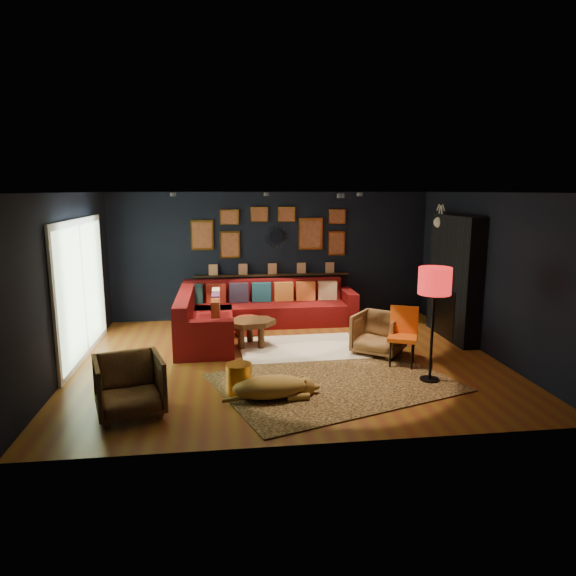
{
  "coord_description": "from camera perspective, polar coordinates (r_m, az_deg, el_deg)",
  "views": [
    {
      "loc": [
        -0.99,
        -7.68,
        2.64
      ],
      "look_at": [
        0.02,
        0.3,
        1.1
      ],
      "focal_mm": 32.0,
      "sensor_mm": 36.0,
      "label": 1
    }
  ],
  "objects": [
    {
      "name": "pouf",
      "position": [
        9.51,
        -4.47,
        -4.17
      ],
      "size": [
        0.46,
        0.46,
        0.3
      ],
      "primitive_type": "cylinder",
      "color": "#A5271B",
      "rests_on": "shag_rug"
    },
    {
      "name": "ceiling_spots",
      "position": [
        8.53,
        -0.59,
        10.33
      ],
      "size": [
        3.3,
        2.5,
        0.06
      ],
      "color": "black",
      "rests_on": "room_walls"
    },
    {
      "name": "floor_lamp",
      "position": [
        7.21,
        15.98,
        0.2
      ],
      "size": [
        0.45,
        0.45,
        1.61
      ],
      "color": "black",
      "rests_on": "ground"
    },
    {
      "name": "sliding_door",
      "position": [
        8.71,
        -21.93,
        -0.11
      ],
      "size": [
        0.06,
        2.8,
        2.2
      ],
      "color": "white",
      "rests_on": "ground"
    },
    {
      "name": "armchair_right",
      "position": [
        8.47,
        10.05,
        -4.82
      ],
      "size": [
        0.99,
        0.98,
        0.75
      ],
      "primitive_type": "imported",
      "rotation": [
        0.0,
        0.0,
        -0.67
      ],
      "color": "#BC8048",
      "rests_on": "ground"
    },
    {
      "name": "coffee_table",
      "position": [
        8.74,
        -4.19,
        -4.13
      ],
      "size": [
        0.98,
        0.8,
        0.44
      ],
      "rotation": [
        0.0,
        0.0,
        0.17
      ],
      "color": "#56351B",
      "rests_on": "shag_rug"
    },
    {
      "name": "gallery_wall",
      "position": [
        10.47,
        -1.88,
        6.3
      ],
      "size": [
        3.15,
        0.04,
        1.02
      ],
      "color": "gold",
      "rests_on": "room_walls"
    },
    {
      "name": "gold_stool",
      "position": [
        6.8,
        -5.46,
        -10.09
      ],
      "size": [
        0.34,
        0.34,
        0.42
      ],
      "primitive_type": "cylinder",
      "color": "gold",
      "rests_on": "ground"
    },
    {
      "name": "armchair_left",
      "position": [
        6.45,
        -17.23,
        -10.03
      ],
      "size": [
        0.93,
        0.9,
        0.78
      ],
      "primitive_type": "imported",
      "rotation": [
        0.0,
        0.0,
        0.29
      ],
      "color": "#BC8048",
      "rests_on": "ground"
    },
    {
      "name": "deer_head",
      "position": [
        9.99,
        17.33,
        7.0
      ],
      "size": [
        0.5,
        0.28,
        0.45
      ],
      "color": "white",
      "rests_on": "fireplace"
    },
    {
      "name": "room_walls",
      "position": [
        7.81,
        0.1,
        3.17
      ],
      "size": [
        6.5,
        6.5,
        6.5
      ],
      "color": "black",
      "rests_on": "ground"
    },
    {
      "name": "orange_chair",
      "position": [
        8.01,
        12.68,
        -4.69
      ],
      "size": [
        0.56,
        0.56,
        0.9
      ],
      "rotation": [
        0.0,
        0.0,
        -0.42
      ],
      "color": "black",
      "rests_on": "ground"
    },
    {
      "name": "sectional",
      "position": [
        9.77,
        -4.84,
        -2.9
      ],
      "size": [
        3.41,
        2.69,
        0.86
      ],
      "color": "maroon",
      "rests_on": "ground"
    },
    {
      "name": "leopard_rug",
      "position": [
        7.27,
        5.18,
        -10.39
      ],
      "size": [
        3.66,
        3.11,
        0.02
      ],
      "primitive_type": "cube",
      "rotation": [
        0.0,
        0.0,
        0.33
      ],
      "color": "#AF814C",
      "rests_on": "ground"
    },
    {
      "name": "ledge",
      "position": [
        10.54,
        -1.76,
        1.47
      ],
      "size": [
        3.2,
        0.12,
        0.04
      ],
      "primitive_type": "cube",
      "color": "black",
      "rests_on": "room_walls"
    },
    {
      "name": "dog",
      "position": [
        6.63,
        -2.02,
        -10.49
      ],
      "size": [
        1.35,
        0.74,
        0.41
      ],
      "primitive_type": null,
      "rotation": [
        0.0,
        0.0,
        0.08
      ],
      "color": "#A67D3C",
      "rests_on": "leopard_rug"
    },
    {
      "name": "floor",
      "position": [
        8.18,
        0.1,
        -7.97
      ],
      "size": [
        6.5,
        6.5,
        0.0
      ],
      "primitive_type": "plane",
      "color": "brown",
      "rests_on": "ground"
    },
    {
      "name": "shag_rug",
      "position": [
        8.72,
        1.47,
        -6.66
      ],
      "size": [
        2.09,
        1.56,
        0.03
      ],
      "primitive_type": "cube",
      "rotation": [
        0.0,
        0.0,
        0.04
      ],
      "color": "white",
      "rests_on": "ground"
    },
    {
      "name": "fireplace",
      "position": [
        9.63,
        17.95,
        0.66
      ],
      "size": [
        0.31,
        1.6,
        2.2
      ],
      "color": "black",
      "rests_on": "ground"
    },
    {
      "name": "sunburst_mirror",
      "position": [
        10.49,
        -1.26,
        5.72
      ],
      "size": [
        0.47,
        0.16,
        0.47
      ],
      "color": "silver",
      "rests_on": "room_walls"
    }
  ]
}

